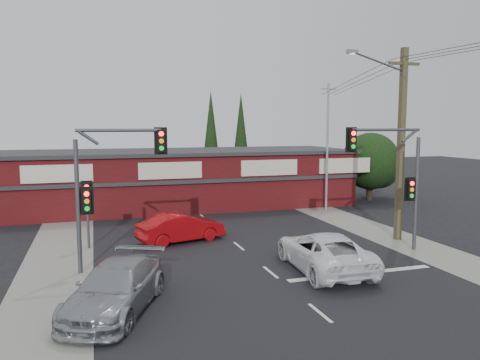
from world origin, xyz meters
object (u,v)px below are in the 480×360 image
object	(u,v)px
red_sedan	(181,227)
utility_pole	(399,138)
silver_suv	(116,288)
white_suv	(324,251)
shop_building	(176,178)

from	to	relation	value
red_sedan	utility_pole	world-z (taller)	utility_pole
silver_suv	utility_pole	bearing A→B (deg)	44.53
white_suv	silver_suv	size ratio (longest dim) A/B	1.07
white_suv	red_sedan	bearing A→B (deg)	-49.74
white_suv	silver_suv	bearing A→B (deg)	16.73
white_suv	shop_building	world-z (taller)	shop_building
silver_suv	utility_pole	distance (m)	16.31
shop_building	utility_pole	xyz separation A→B (m)	(9.36, -14.00, 3.26)
silver_suv	shop_building	xyz separation A→B (m)	(5.28, 19.50, 1.35)
red_sedan	shop_building	world-z (taller)	shop_building
white_suv	utility_pole	xyz separation A→B (m)	(6.10, 3.56, 4.59)
utility_pole	silver_suv	bearing A→B (deg)	-159.41
silver_suv	utility_pole	size ratio (longest dim) A/B	0.54
shop_building	white_suv	bearing A→B (deg)	-79.48
white_suv	shop_building	bearing A→B (deg)	-75.57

